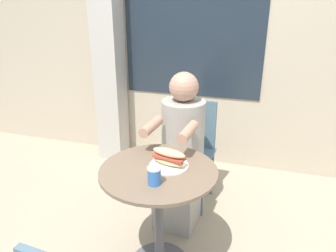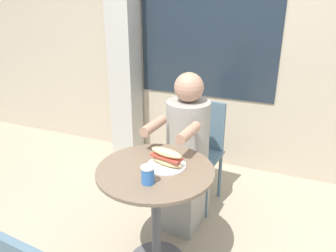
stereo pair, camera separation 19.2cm
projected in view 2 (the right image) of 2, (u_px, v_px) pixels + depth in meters
name	position (u px, v px, depth m)	size (l,w,h in m)	color
storefront_wall	(225.00, 27.00, 3.04)	(8.00, 0.09, 2.80)	#B7A88E
lattice_pillar	(124.00, 46.00, 3.31)	(0.26, 0.26, 2.40)	#B2ADA3
cafe_table	(156.00, 197.00, 2.00)	(0.70, 0.70, 0.73)	brown
diner_chair	(200.00, 143.00, 2.75)	(0.41, 0.41, 0.87)	slate
seated_diner	(185.00, 160.00, 2.46)	(0.35, 0.58, 1.19)	gray
sandwich_on_plate	(166.00, 159.00, 1.95)	(0.24, 0.24, 0.11)	white
drink_cup	(148.00, 175.00, 1.77)	(0.08, 0.08, 0.10)	#336BB7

